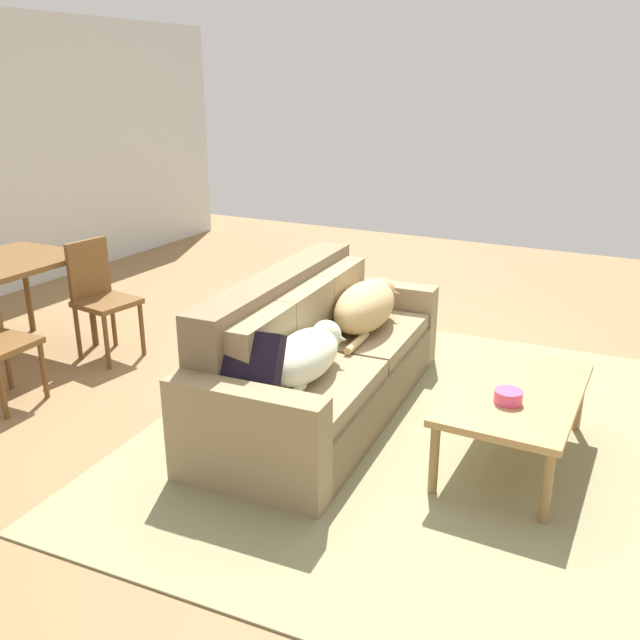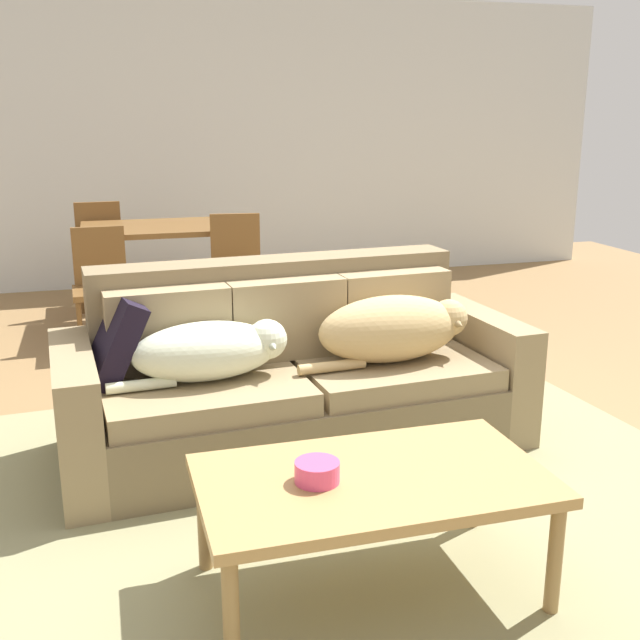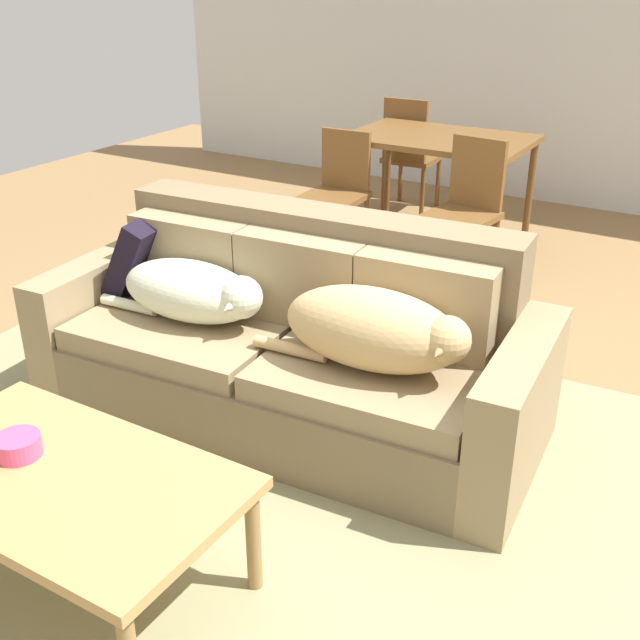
% 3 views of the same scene
% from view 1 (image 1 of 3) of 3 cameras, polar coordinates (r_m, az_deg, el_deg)
% --- Properties ---
extents(ground_plane, '(10.00, 10.00, 0.00)m').
position_cam_1_polar(ground_plane, '(4.82, 0.99, -5.96)').
color(ground_plane, olive).
extents(area_rug, '(3.79, 3.44, 0.01)m').
position_cam_1_polar(area_rug, '(4.33, 8.60, -9.30)').
color(area_rug, gray).
rests_on(area_rug, ground).
extents(couch, '(2.29, 1.04, 0.90)m').
position_cam_1_polar(couch, '(4.44, -0.40, -3.45)').
color(couch, '#776649').
rests_on(couch, ground).
extents(dog_on_left_cushion, '(0.83, 0.37, 0.27)m').
position_cam_1_polar(dog_on_left_cushion, '(3.95, -1.17, -2.87)').
color(dog_on_left_cushion, beige).
rests_on(dog_on_left_cushion, couch).
extents(dog_on_right_cushion, '(0.89, 0.40, 0.33)m').
position_cam_1_polar(dog_on_right_cushion, '(4.70, 3.86, 1.19)').
color(dog_on_right_cushion, tan).
rests_on(dog_on_right_cushion, couch).
extents(throw_pillow_by_left_arm, '(0.34, 0.44, 0.41)m').
position_cam_1_polar(throw_pillow_by_left_arm, '(3.66, -6.41, -4.03)').
color(throw_pillow_by_left_arm, black).
rests_on(throw_pillow_by_left_arm, couch).
extents(coffee_table, '(1.17, 0.67, 0.44)m').
position_cam_1_polar(coffee_table, '(3.99, 15.96, -6.13)').
color(coffee_table, tan).
rests_on(coffee_table, ground).
extents(bowl_on_coffee_table, '(0.15, 0.15, 0.07)m').
position_cam_1_polar(bowl_on_coffee_table, '(3.79, 15.37, -6.16)').
color(bowl_on_coffee_table, '#EA4C7F').
rests_on(bowl_on_coffee_table, coffee_table).
extents(dining_chair_near_right, '(0.45, 0.45, 0.91)m').
position_cam_1_polar(dining_chair_near_right, '(5.53, -17.80, 2.12)').
color(dining_chair_near_right, brown).
rests_on(dining_chair_near_right, ground).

